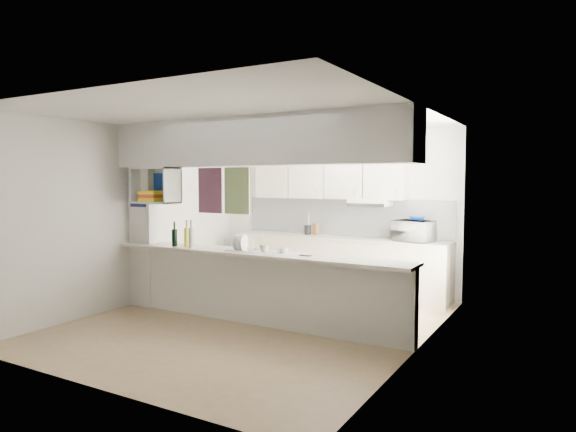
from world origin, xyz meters
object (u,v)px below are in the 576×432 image
Objects in this scene: bowl at (417,219)px; dish_rack at (243,244)px; wine_bottles at (185,237)px; microwave at (414,231)px.

bowl reaches higher than dish_rack.
wine_bottles reaches higher than dish_rack.
microwave is 2.43× the size of bowl.
wine_bottles is at bearing -139.31° from bowl.
bowl is at bearing 40.69° from wine_bottles.
wine_bottles is at bearing -179.51° from dish_rack.
microwave is 0.19m from bowl.
wine_bottles is (-2.55, -2.20, -0.20)m from bowl.
dish_rack is at bearing 6.78° from wine_bottles.
dish_rack is at bearing -128.64° from bowl.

